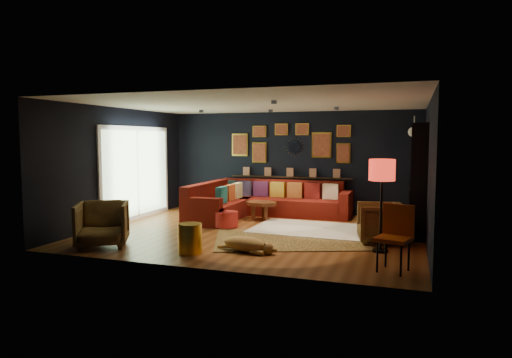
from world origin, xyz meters
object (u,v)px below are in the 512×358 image
(coffee_table, at_px, (261,205))
(dog, at_px, (245,241))
(pouf, at_px, (226,219))
(sectional, at_px, (257,204))
(gold_stool, at_px, (190,238))
(armchair_right, at_px, (380,221))
(armchair_left, at_px, (102,222))
(orange_chair, at_px, (396,232))
(floor_lamp, at_px, (382,174))

(coffee_table, distance_m, dog, 3.08)
(dog, bearing_deg, coffee_table, 112.33)
(pouf, relative_size, dog, 0.45)
(sectional, height_order, gold_stool, sectional)
(coffee_table, xyz_separation_m, armchair_right, (2.81, -1.54, 0.05))
(armchair_right, relative_size, dog, 0.74)
(armchair_left, xyz_separation_m, orange_chair, (4.96, 0.14, 0.13))
(armchair_right, relative_size, gold_stool, 1.63)
(coffee_table, relative_size, dog, 0.84)
(floor_lamp, bearing_deg, sectional, 139.46)
(orange_chair, height_order, dog, orange_chair)
(sectional, relative_size, armchair_right, 4.20)
(sectional, bearing_deg, orange_chair, -47.68)
(floor_lamp, bearing_deg, armchair_right, 94.06)
(floor_lamp, xyz_separation_m, dog, (-2.16, -0.75, -1.13))
(gold_stool, relative_size, orange_chair, 0.52)
(sectional, xyz_separation_m, coffee_table, (0.25, -0.42, 0.03))
(sectional, xyz_separation_m, armchair_right, (3.06, -1.96, 0.08))
(pouf, height_order, floor_lamp, floor_lamp)
(coffee_table, relative_size, gold_stool, 1.83)
(armchair_right, height_order, gold_stool, armchair_right)
(gold_stool, xyz_separation_m, orange_chair, (3.27, 0.06, 0.32))
(pouf, xyz_separation_m, armchair_right, (3.20, -0.35, 0.21))
(armchair_left, distance_m, orange_chair, 4.97)
(pouf, height_order, armchair_left, armchair_left)
(coffee_table, height_order, orange_chair, orange_chair)
(floor_lamp, height_order, dog, floor_lamp)
(coffee_table, height_order, dog, coffee_table)
(sectional, distance_m, dog, 3.55)
(sectional, bearing_deg, dog, -74.36)
(coffee_table, xyz_separation_m, orange_chair, (3.13, -3.31, 0.21))
(pouf, bearing_deg, armchair_right, -6.25)
(coffee_table, xyz_separation_m, floor_lamp, (2.86, -2.25, 0.96))
(armchair_left, distance_m, armchair_right, 5.01)
(coffee_table, relative_size, armchair_right, 1.13)
(sectional, height_order, dog, sectional)
(armchair_left, xyz_separation_m, dog, (2.53, 0.44, -0.25))
(sectional, height_order, orange_chair, orange_chair)
(pouf, relative_size, floor_lamp, 0.31)
(armchair_right, relative_size, orange_chair, 0.85)
(armchair_left, xyz_separation_m, floor_lamp, (4.69, 1.19, 0.88))
(coffee_table, xyz_separation_m, pouf, (-0.39, -1.19, -0.16))
(armchair_left, distance_m, dog, 2.58)
(armchair_left, height_order, gold_stool, armchair_left)
(pouf, xyz_separation_m, orange_chair, (3.52, -2.11, 0.37))
(sectional, relative_size, armchair_left, 3.89)
(sectional, distance_m, armchair_left, 4.17)
(pouf, xyz_separation_m, dog, (1.09, -1.81, -0.00))
(armchair_right, bearing_deg, coffee_table, -129.67)
(coffee_table, relative_size, orange_chair, 0.96)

